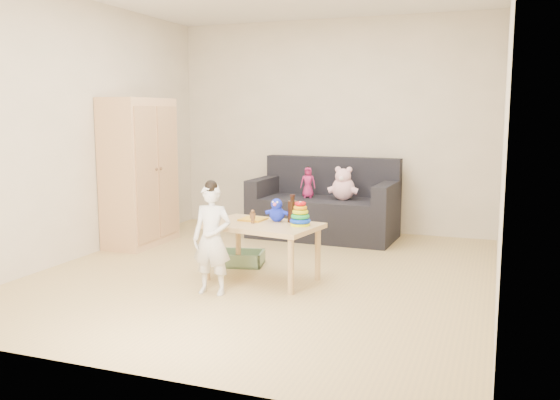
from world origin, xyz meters
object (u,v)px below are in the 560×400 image
at_px(wardrobe, 140,172).
at_px(sofa, 323,218).
at_px(toddler, 212,241).
at_px(play_table, 262,252).

distance_m(wardrobe, sofa, 2.18).
bearing_deg(toddler, wardrobe, 135.59).
height_order(wardrobe, sofa, wardrobe).
relative_size(sofa, play_table, 1.73).
height_order(wardrobe, play_table, wardrobe).
relative_size(wardrobe, toddler, 1.84).
bearing_deg(toddler, play_table, 62.14).
height_order(sofa, toddler, toddler).
distance_m(sofa, toddler, 2.46).
relative_size(play_table, toddler, 1.10).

